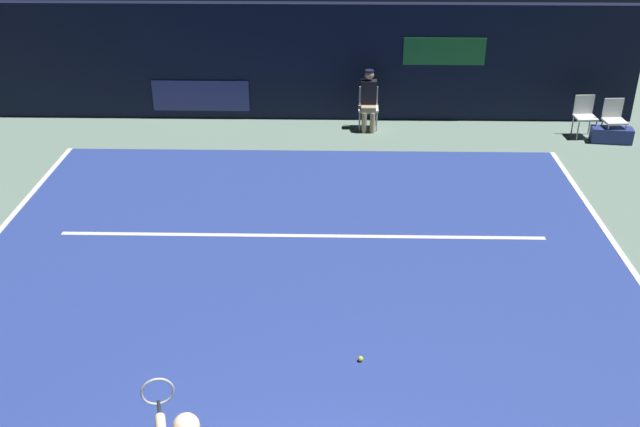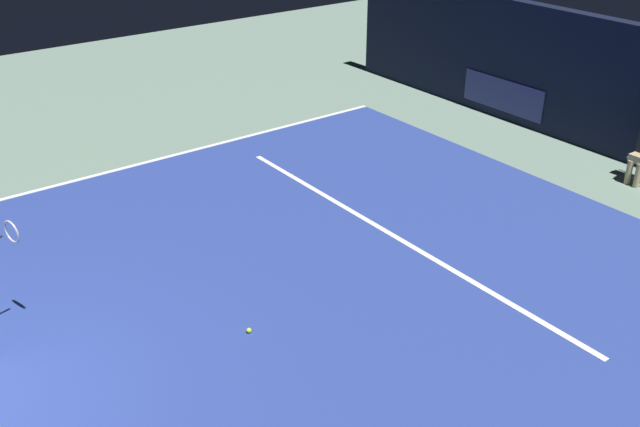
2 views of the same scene
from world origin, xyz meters
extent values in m
plane|color=slate|center=(0.00, 4.62, 0.00)|extent=(29.52, 29.52, 0.00)
cube|color=navy|center=(0.00, 4.62, 0.01)|extent=(10.08, 11.24, 0.01)
cube|color=white|center=(0.00, 6.59, 0.01)|extent=(7.86, 0.10, 0.01)
cube|color=black|center=(0.00, 12.31, 1.30)|extent=(14.52, 0.30, 2.60)
cube|color=navy|center=(-2.54, 12.15, 0.55)|extent=(2.20, 0.04, 0.70)
cube|color=#1E6B2D|center=(2.90, 12.15, 1.60)|extent=(1.80, 0.04, 0.60)
sphere|color=beige|center=(-0.64, 0.55, 1.62)|extent=(0.22, 0.22, 0.22)
cylinder|color=black|center=(-0.97, 0.99, 1.35)|extent=(0.11, 0.30, 0.03)
torus|color=#B2B2B7|center=(-1.05, 1.26, 1.35)|extent=(0.30, 0.11, 0.30)
cube|color=white|center=(1.25, 11.60, 0.46)|extent=(0.45, 0.41, 0.04)
cube|color=white|center=(1.25, 11.80, 0.69)|extent=(0.42, 0.04, 0.42)
cylinder|color=#B2B2B7|center=(1.06, 11.43, 0.23)|extent=(0.03, 0.03, 0.46)
cylinder|color=#B2B2B7|center=(1.43, 11.42, 0.23)|extent=(0.03, 0.03, 0.46)
cylinder|color=#B2B2B7|center=(1.07, 11.77, 0.23)|extent=(0.03, 0.03, 0.46)
cylinder|color=#B2B2B7|center=(1.44, 11.76, 0.23)|extent=(0.03, 0.03, 0.46)
cube|color=tan|center=(1.25, 11.52, 0.50)|extent=(0.33, 0.41, 0.14)
cylinder|color=tan|center=(1.15, 11.34, 0.23)|extent=(0.11, 0.11, 0.46)
cylinder|color=tan|center=(1.33, 11.34, 0.23)|extent=(0.11, 0.11, 0.46)
cube|color=black|center=(1.25, 11.64, 0.83)|extent=(0.34, 0.23, 0.52)
sphere|color=tan|center=(1.25, 11.64, 1.21)|extent=(0.20, 0.20, 0.20)
cylinder|color=#141933|center=(1.25, 11.64, 1.30)|extent=(0.19, 0.19, 0.04)
cube|color=white|center=(6.43, 10.96, 0.44)|extent=(0.46, 0.43, 0.04)
cube|color=white|center=(6.42, 11.16, 0.67)|extent=(0.42, 0.06, 0.42)
cylinder|color=#B2B2B7|center=(6.25, 10.78, 0.22)|extent=(0.03, 0.03, 0.44)
cylinder|color=#B2B2B7|center=(6.63, 10.80, 0.22)|extent=(0.03, 0.03, 0.44)
cylinder|color=#B2B2B7|center=(6.23, 11.12, 0.22)|extent=(0.03, 0.03, 0.44)
cylinder|color=#B2B2B7|center=(6.61, 11.14, 0.22)|extent=(0.03, 0.03, 0.44)
cube|color=white|center=(5.88, 11.18, 0.44)|extent=(0.46, 0.42, 0.04)
cube|color=white|center=(5.87, 11.37, 0.67)|extent=(0.42, 0.05, 0.42)
cylinder|color=#B2B2B7|center=(5.70, 11.00, 0.22)|extent=(0.03, 0.03, 0.44)
cylinder|color=#B2B2B7|center=(6.08, 11.02, 0.22)|extent=(0.03, 0.03, 0.44)
cylinder|color=#B2B2B7|center=(5.68, 11.34, 0.22)|extent=(0.03, 0.03, 0.44)
cylinder|color=#B2B2B7|center=(6.06, 11.35, 0.22)|extent=(0.03, 0.03, 0.44)
sphere|color=#CCE033|center=(0.86, 3.41, 0.05)|extent=(0.07, 0.07, 0.07)
cube|color=navy|center=(6.38, 10.88, 0.16)|extent=(0.87, 0.42, 0.32)
camera|label=1|loc=(0.52, -3.80, 5.76)|focal=41.10mm
camera|label=2|loc=(7.41, -0.35, 5.63)|focal=40.67mm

